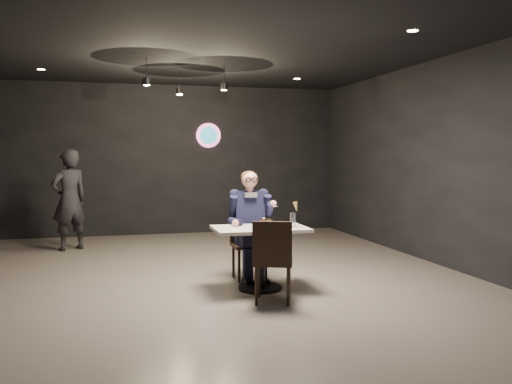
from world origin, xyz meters
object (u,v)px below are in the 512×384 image
object	(u,v)px
main_table	(260,258)
chair_near	(273,260)
sundae_glass	(293,220)
passerby	(69,200)
chair_far	(249,244)
seated_man	(249,224)

from	to	relation	value
main_table	chair_near	distance (m)	0.56
chair_near	sundae_glass	distance (m)	0.75
passerby	chair_far	bearing A→B (deg)	100.73
chair_near	seated_man	world-z (taller)	seated_man
chair_near	passerby	xyz separation A→B (m)	(-2.41, 3.95, 0.39)
main_table	chair_near	size ratio (longest dim) A/B	1.20
chair_near	seated_man	size ratio (longest dim) A/B	0.64
chair_far	seated_man	world-z (taller)	seated_man
chair_near	passerby	bearing A→B (deg)	141.12
sundae_glass	passerby	bearing A→B (deg)	129.22
seated_man	sundae_glass	size ratio (longest dim) A/B	8.70
chair_far	chair_near	distance (m)	1.10
seated_man	passerby	size ratio (longest dim) A/B	0.85
sundae_glass	chair_near	bearing A→B (deg)	-127.73
seated_man	passerby	distance (m)	3.74
seated_man	passerby	xyz separation A→B (m)	(-2.41, 2.85, 0.13)
chair_far	passerby	world-z (taller)	passerby
main_table	sundae_glass	size ratio (longest dim) A/B	6.65
main_table	sundae_glass	distance (m)	0.61
chair_far	passerby	xyz separation A→B (m)	(-2.41, 2.85, 0.39)
main_table	chair_far	size ratio (longest dim) A/B	1.20
main_table	chair_near	xyz separation A→B (m)	(0.00, -0.55, 0.09)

